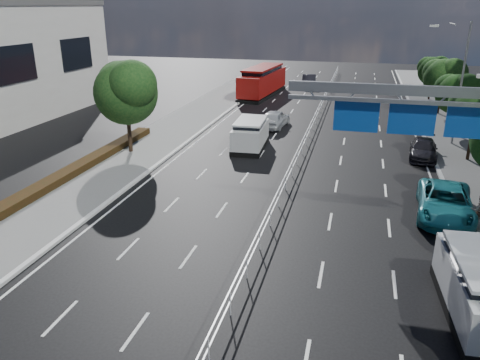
% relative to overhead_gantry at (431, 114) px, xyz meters
% --- Properties ---
extents(ground, '(160.00, 160.00, 0.00)m').
position_rel_overhead_gantry_xyz_m(ground, '(-6.74, -10.05, -5.61)').
color(ground, black).
rests_on(ground, ground).
extents(median_fence, '(0.05, 85.00, 1.02)m').
position_rel_overhead_gantry_xyz_m(median_fence, '(-6.74, 12.45, -5.08)').
color(median_fence, silver).
rests_on(median_fence, ground).
extents(overhead_gantry, '(10.24, 0.38, 7.45)m').
position_rel_overhead_gantry_xyz_m(overhead_gantry, '(0.00, 0.00, 0.00)').
color(overhead_gantry, gray).
rests_on(overhead_gantry, ground).
extents(streetlight_far, '(2.78, 2.40, 9.00)m').
position_rel_overhead_gantry_xyz_m(streetlight_far, '(3.76, 15.95, -0.40)').
color(streetlight_far, gray).
rests_on(streetlight_far, ground).
extents(near_tree_back, '(4.84, 4.51, 6.69)m').
position_rel_overhead_gantry_xyz_m(near_tree_back, '(-18.68, 7.92, -1.00)').
color(near_tree_back, black).
rests_on(near_tree_back, ground).
extents(far_tree_e, '(3.63, 3.38, 5.13)m').
position_rel_overhead_gantry_xyz_m(far_tree_e, '(4.51, 11.93, -2.05)').
color(far_tree_e, black).
rests_on(far_tree_e, ground).
extents(far_tree_f, '(3.52, 3.28, 5.02)m').
position_rel_overhead_gantry_xyz_m(far_tree_f, '(4.50, 19.43, -2.12)').
color(far_tree_f, black).
rests_on(far_tree_f, ground).
extents(far_tree_g, '(3.96, 3.69, 5.45)m').
position_rel_overhead_gantry_xyz_m(far_tree_g, '(4.51, 26.92, -1.85)').
color(far_tree_g, black).
rests_on(far_tree_g, ground).
extents(far_tree_h, '(3.41, 3.18, 4.91)m').
position_rel_overhead_gantry_xyz_m(far_tree_h, '(4.50, 34.43, -2.18)').
color(far_tree_h, black).
rests_on(far_tree_h, ground).
extents(white_minivan, '(2.40, 5.05, 2.15)m').
position_rel_overhead_gantry_xyz_m(white_minivan, '(-10.68, 11.34, -4.55)').
color(white_minivan, black).
rests_on(white_minivan, ground).
extents(red_bus, '(3.76, 11.41, 3.35)m').
position_rel_overhead_gantry_xyz_m(red_bus, '(-14.24, 32.81, -3.86)').
color(red_bus, black).
rests_on(red_bus, ground).
extents(near_car_silver, '(2.31, 4.69, 1.54)m').
position_rel_overhead_gantry_xyz_m(near_car_silver, '(-10.06, 18.04, -4.84)').
color(near_car_silver, '#AFB2B6').
rests_on(near_car_silver, ground).
extents(near_car_dark, '(2.16, 5.05, 1.62)m').
position_rel_overhead_gantry_xyz_m(near_car_dark, '(-9.64, 40.59, -4.80)').
color(near_car_dark, black).
rests_on(near_car_dark, ground).
extents(parked_car_teal, '(3.06, 5.81, 1.56)m').
position_rel_overhead_gantry_xyz_m(parked_car_teal, '(1.56, 1.95, -4.83)').
color(parked_car_teal, '#1B6F7B').
rests_on(parked_car_teal, ground).
extents(parked_car_dark, '(2.20, 4.55, 1.28)m').
position_rel_overhead_gantry_xyz_m(parked_car_dark, '(1.56, 11.98, -4.97)').
color(parked_car_dark, black).
rests_on(parked_car_dark, ground).
extents(pedestrian_b, '(0.85, 0.69, 1.67)m').
position_rel_overhead_gantry_xyz_m(pedestrian_b, '(2.86, 0.75, -4.63)').
color(pedestrian_b, gray).
rests_on(pedestrian_b, sidewalk_far).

